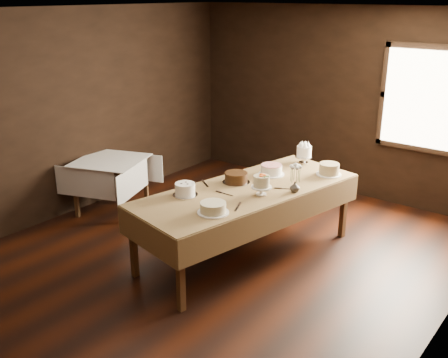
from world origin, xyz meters
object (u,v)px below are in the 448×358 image
at_px(cake_server_a, 228,194).
at_px(cake_server_b, 237,208).
at_px(cake_server_e, 206,185).
at_px(display_table, 247,194).
at_px(cake_chocolate, 236,178).
at_px(side_table, 110,166).
at_px(cake_meringue, 304,155).
at_px(flower_vase, 295,187).
at_px(cake_server_c, 263,179).
at_px(cake_flowers, 261,186).
at_px(cake_swirl, 185,190).
at_px(cake_server_d, 289,189).
at_px(cake_speckled, 329,169).
at_px(cake_lattice, 271,170).
at_px(cake_cream, 213,208).

relative_size(cake_server_a, cake_server_b, 1.00).
bearing_deg(cake_server_e, display_table, 59.67).
xyz_separation_m(cake_server_a, cake_server_b, (0.32, -0.25, 0.00)).
bearing_deg(cake_chocolate, side_table, -175.65).
xyz_separation_m(cake_meringue, cake_server_a, (-0.10, -1.50, -0.11)).
bearing_deg(flower_vase, display_table, -153.34).
bearing_deg(cake_server_c, side_table, 112.59).
relative_size(cake_meringue, cake_chocolate, 0.66).
xyz_separation_m(side_table, cake_flowers, (2.54, 0.02, 0.28)).
height_order(side_table, cake_flowers, cake_flowers).
xyz_separation_m(cake_swirl, cake_server_c, (0.40, 0.96, -0.06)).
bearing_deg(cake_server_d, display_table, -173.72).
distance_m(cake_swirl, cake_server_e, 0.40).
height_order(display_table, cake_server_c, cake_server_c).
relative_size(cake_swirl, cake_server_d, 1.27).
xyz_separation_m(cake_server_b, cake_server_d, (0.13, 0.82, 0.00)).
relative_size(cake_meringue, cake_swirl, 0.80).
bearing_deg(cake_server_d, cake_chocolate, 169.52).
xyz_separation_m(cake_speckled, cake_flowers, (-0.27, -1.07, 0.03)).
xyz_separation_m(cake_server_a, cake_server_d, (0.45, 0.56, 0.00)).
relative_size(cake_chocolate, cake_server_b, 1.54).
height_order(cake_chocolate, flower_vase, cake_chocolate).
bearing_deg(cake_chocolate, cake_flowers, -17.38).
bearing_deg(cake_lattice, cake_server_a, -90.85).
distance_m(side_table, cake_server_e, 1.87).
bearing_deg(cake_chocolate, cake_server_e, -128.97).
relative_size(side_table, cake_server_a, 4.82).
distance_m(cake_cream, cake_server_c, 1.15).
xyz_separation_m(cake_cream, cake_server_b, (0.13, 0.23, -0.05)).
bearing_deg(flower_vase, cake_chocolate, -166.37).
bearing_deg(cake_server_a, side_table, 174.62).
xyz_separation_m(cake_chocolate, cake_server_c, (0.20, 0.29, -0.06)).
relative_size(cake_speckled, cake_server_e, 1.29).
distance_m(cake_server_d, cake_server_e, 0.96).
distance_m(cake_flowers, cake_server_d, 0.39).
xyz_separation_m(cake_speckled, cake_server_c, (-0.53, -0.65, -0.07)).
distance_m(cake_meringue, cake_swirl, 1.86).
height_order(cake_swirl, cake_server_e, cake_swirl).
bearing_deg(cake_server_c, cake_chocolate, 157.21).
bearing_deg(display_table, cake_server_e, -154.84).
bearing_deg(cake_flowers, cake_server_b, -87.71).
distance_m(cake_swirl, cake_server_a, 0.47).
height_order(cake_lattice, cake_chocolate, cake_chocolate).
relative_size(cake_meringue, cake_server_b, 1.02).
distance_m(cake_server_d, flower_vase, 0.11).
bearing_deg(cake_speckled, cake_chocolate, -127.95).
xyz_separation_m(cake_meringue, cake_server_d, (0.34, -0.94, -0.11)).
bearing_deg(cake_cream, cake_speckled, 77.95).
bearing_deg(side_table, cake_speckled, 21.20).
height_order(display_table, cake_speckled, cake_speckled).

